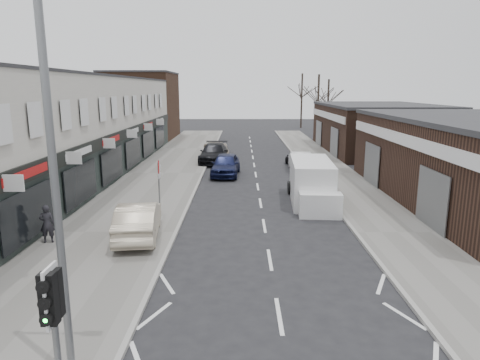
{
  "coord_description": "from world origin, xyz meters",
  "views": [
    {
      "loc": [
        -1.06,
        -8.9,
        6.24
      ],
      "look_at": [
        -1.12,
        8.0,
        2.6
      ],
      "focal_mm": 32.0,
      "sensor_mm": 36.0,
      "label": 1
    }
  ],
  "objects_px": {
    "white_van": "(312,183)",
    "parked_car_left_c": "(216,150)",
    "traffic_light": "(53,309)",
    "street_lamp": "(63,174)",
    "parked_car_left_a": "(226,165)",
    "parked_car_right_b": "(298,158)",
    "parked_car_left_b": "(214,153)",
    "warning_sign": "(159,171)",
    "sedan_on_pavement": "(138,220)",
    "parked_car_right_a": "(300,161)",
    "pedestrian": "(47,224)"
  },
  "relations": [
    {
      "from": "street_lamp",
      "to": "traffic_light",
      "type": "bearing_deg",
      "value": -84.12
    },
    {
      "from": "white_van",
      "to": "parked_car_left_a",
      "type": "height_order",
      "value": "white_van"
    },
    {
      "from": "warning_sign",
      "to": "parked_car_right_a",
      "type": "height_order",
      "value": "warning_sign"
    },
    {
      "from": "parked_car_left_c",
      "to": "parked_car_left_a",
      "type": "bearing_deg",
      "value": -86.93
    },
    {
      "from": "parked_car_left_a",
      "to": "parked_car_right_a",
      "type": "bearing_deg",
      "value": 25.04
    },
    {
      "from": "sedan_on_pavement",
      "to": "parked_car_left_a",
      "type": "relative_size",
      "value": 0.97
    },
    {
      "from": "street_lamp",
      "to": "parked_car_left_b",
      "type": "relative_size",
      "value": 1.45
    },
    {
      "from": "parked_car_left_a",
      "to": "parked_car_left_b",
      "type": "distance_m",
      "value": 5.69
    },
    {
      "from": "pedestrian",
      "to": "parked_car_left_a",
      "type": "height_order",
      "value": "pedestrian"
    },
    {
      "from": "warning_sign",
      "to": "sedan_on_pavement",
      "type": "distance_m",
      "value": 4.07
    },
    {
      "from": "warning_sign",
      "to": "sedan_on_pavement",
      "type": "xyz_separation_m",
      "value": [
        -0.2,
        -3.84,
        -1.33
      ]
    },
    {
      "from": "traffic_light",
      "to": "sedan_on_pavement",
      "type": "relative_size",
      "value": 0.68
    },
    {
      "from": "sedan_on_pavement",
      "to": "parked_car_left_a",
      "type": "height_order",
      "value": "sedan_on_pavement"
    },
    {
      "from": "parked_car_right_b",
      "to": "white_van",
      "type": "bearing_deg",
      "value": 82.72
    },
    {
      "from": "traffic_light",
      "to": "pedestrian",
      "type": "height_order",
      "value": "traffic_light"
    },
    {
      "from": "traffic_light",
      "to": "parked_car_right_a",
      "type": "bearing_deg",
      "value": 73.04
    },
    {
      "from": "parked_car_left_c",
      "to": "parked_car_right_b",
      "type": "xyz_separation_m",
      "value": [
        6.9,
        -4.87,
        -0.03
      ]
    },
    {
      "from": "street_lamp",
      "to": "parked_car_right_b",
      "type": "distance_m",
      "value": 27.64
    },
    {
      "from": "white_van",
      "to": "parked_car_left_c",
      "type": "bearing_deg",
      "value": 114.85
    },
    {
      "from": "sedan_on_pavement",
      "to": "parked_car_right_a",
      "type": "height_order",
      "value": "sedan_on_pavement"
    },
    {
      "from": "pedestrian",
      "to": "white_van",
      "type": "bearing_deg",
      "value": -164.41
    },
    {
      "from": "parked_car_right_b",
      "to": "traffic_light",
      "type": "bearing_deg",
      "value": 70.08
    },
    {
      "from": "traffic_light",
      "to": "parked_car_right_a",
      "type": "height_order",
      "value": "traffic_light"
    },
    {
      "from": "parked_car_right_a",
      "to": "parked_car_right_b",
      "type": "bearing_deg",
      "value": -88.45
    },
    {
      "from": "warning_sign",
      "to": "parked_car_left_b",
      "type": "bearing_deg",
      "value": 83.42
    },
    {
      "from": "white_van",
      "to": "parked_car_right_b",
      "type": "distance_m",
      "value": 11.27
    },
    {
      "from": "traffic_light",
      "to": "sedan_on_pavement",
      "type": "xyz_separation_m",
      "value": [
        -0.96,
        10.17,
        -1.55
      ]
    },
    {
      "from": "traffic_light",
      "to": "street_lamp",
      "type": "relative_size",
      "value": 0.39
    },
    {
      "from": "street_lamp",
      "to": "white_van",
      "type": "xyz_separation_m",
      "value": [
        7.34,
        14.9,
        -3.51
      ]
    },
    {
      "from": "traffic_light",
      "to": "street_lamp",
      "type": "xyz_separation_m",
      "value": [
        -0.13,
        1.22,
        2.2
      ]
    },
    {
      "from": "white_van",
      "to": "parked_car_left_c",
      "type": "xyz_separation_m",
      "value": [
        -6.22,
        16.12,
        -0.43
      ]
    },
    {
      "from": "parked_car_left_a",
      "to": "traffic_light",
      "type": "bearing_deg",
      "value": -91.48
    },
    {
      "from": "traffic_light",
      "to": "parked_car_right_b",
      "type": "xyz_separation_m",
      "value": [
        7.9,
        27.36,
        -1.76
      ]
    },
    {
      "from": "traffic_light",
      "to": "parked_car_left_b",
      "type": "xyz_separation_m",
      "value": [
        1.0,
        29.25,
        -1.62
      ]
    },
    {
      "from": "parked_car_right_a",
      "to": "parked_car_left_a",
      "type": "bearing_deg",
      "value": 22.78
    },
    {
      "from": "white_van",
      "to": "pedestrian",
      "type": "height_order",
      "value": "white_van"
    },
    {
      "from": "street_lamp",
      "to": "white_van",
      "type": "bearing_deg",
      "value": 63.77
    },
    {
      "from": "street_lamp",
      "to": "parked_car_left_b",
      "type": "distance_m",
      "value": 28.32
    },
    {
      "from": "street_lamp",
      "to": "parked_car_left_c",
      "type": "bearing_deg",
      "value": 87.92
    },
    {
      "from": "traffic_light",
      "to": "parked_car_left_a",
      "type": "relative_size",
      "value": 0.66
    },
    {
      "from": "street_lamp",
      "to": "pedestrian",
      "type": "bearing_deg",
      "value": 117.73
    },
    {
      "from": "pedestrian",
      "to": "parked_car_left_a",
      "type": "bearing_deg",
      "value": -129.12
    },
    {
      "from": "sedan_on_pavement",
      "to": "street_lamp",
      "type": "bearing_deg",
      "value": 88.4
    },
    {
      "from": "street_lamp",
      "to": "warning_sign",
      "type": "height_order",
      "value": "street_lamp"
    },
    {
      "from": "warning_sign",
      "to": "parked_car_left_b",
      "type": "height_order",
      "value": "warning_sign"
    },
    {
      "from": "street_lamp",
      "to": "sedan_on_pavement",
      "type": "xyz_separation_m",
      "value": [
        -0.83,
        8.96,
        -3.75
      ]
    },
    {
      "from": "parked_car_left_a",
      "to": "sedan_on_pavement",
      "type": "bearing_deg",
      "value": -99.32
    },
    {
      "from": "warning_sign",
      "to": "white_van",
      "type": "height_order",
      "value": "warning_sign"
    },
    {
      "from": "sedan_on_pavement",
      "to": "parked_car_right_a",
      "type": "distance_m",
      "value": 18.06
    },
    {
      "from": "parked_car_right_b",
      "to": "warning_sign",
      "type": "bearing_deg",
      "value": 53.22
    }
  ]
}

